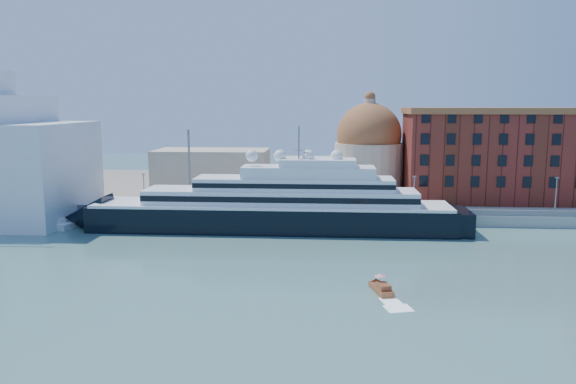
{
  "coord_description": "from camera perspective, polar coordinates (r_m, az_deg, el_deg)",
  "views": [
    {
      "loc": [
        11.21,
        -91.08,
        26.07
      ],
      "look_at": [
        3.44,
        18.0,
        8.94
      ],
      "focal_mm": 35.0,
      "sensor_mm": 36.0,
      "label": 1
    }
  ],
  "objects": [
    {
      "name": "land",
      "position": [
        168.34,
        0.21,
        0.34
      ],
      "size": [
        260.0,
        72.0,
        2.0
      ],
      "primitive_type": "cube",
      "color": "slate",
      "rests_on": "ground"
    },
    {
      "name": "church",
      "position": [
        149.65,
        2.21,
        3.08
      ],
      "size": [
        66.0,
        18.0,
        25.5
      ],
      "color": "beige",
      "rests_on": "land"
    },
    {
      "name": "superyacht",
      "position": [
        116.97,
        -2.89,
        -1.79
      ],
      "size": [
        85.0,
        11.78,
        25.4
      ],
      "color": "black",
      "rests_on": "ground"
    },
    {
      "name": "ground",
      "position": [
        95.4,
        -2.85,
        -6.97
      ],
      "size": [
        400.0,
        400.0,
        0.0
      ],
      "primitive_type": "plane",
      "color": "#3A6565",
      "rests_on": "ground"
    },
    {
      "name": "quay",
      "position": [
        128.01,
        -1.03,
        -2.28
      ],
      "size": [
        180.0,
        10.0,
        2.5
      ],
      "primitive_type": "cube",
      "color": "gray",
      "rests_on": "ground"
    },
    {
      "name": "warehouse",
      "position": [
        149.29,
        19.95,
        3.65
      ],
      "size": [
        43.0,
        19.0,
        23.25
      ],
      "color": "maroon",
      "rests_on": "land"
    },
    {
      "name": "service_barge",
      "position": [
        129.87,
        -23.03,
        -3.09
      ],
      "size": [
        11.24,
        6.24,
        2.4
      ],
      "rotation": [
        0.0,
        0.0,
        -0.27
      ],
      "color": "white",
      "rests_on": "ground"
    },
    {
      "name": "lamp_posts",
      "position": [
        126.68,
        -6.83,
        1.48
      ],
      "size": [
        120.8,
        2.4,
        18.0
      ],
      "color": "slate",
      "rests_on": "quay"
    },
    {
      "name": "quay_fence",
      "position": [
        123.26,
        -1.22,
        -1.84
      ],
      "size": [
        180.0,
        0.1,
        1.2
      ],
      "primitive_type": "cube",
      "color": "slate",
      "rests_on": "quay"
    },
    {
      "name": "water_taxi",
      "position": [
        80.7,
        9.48,
        -9.59
      ],
      "size": [
        3.22,
        5.92,
        2.67
      ],
      "rotation": [
        0.0,
        0.0,
        0.25
      ],
      "color": "maroon",
      "rests_on": "ground"
    }
  ]
}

